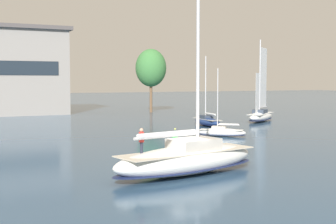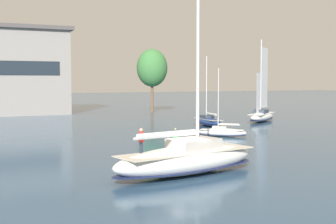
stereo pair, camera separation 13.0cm
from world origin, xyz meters
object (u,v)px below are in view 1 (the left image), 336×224
object	(u,v)px
sailboat_moored_mid_channel	(207,121)
sailboat_moored_far_slip	(221,132)
tree_shore_left	(151,68)
sailboat_moored_near_marina	(261,115)
sailboat_main	(188,158)
channel_buoy	(175,142)

from	to	relation	value
sailboat_moored_mid_channel	sailboat_moored_far_slip	bearing A→B (deg)	-112.92
tree_shore_left	sailboat_moored_near_marina	size ratio (longest dim) A/B	1.00
sailboat_main	sailboat_moored_mid_channel	distance (m)	33.64
sailboat_moored_mid_channel	channel_buoy	xyz separation A→B (m)	(-14.31, -18.77, 0.16)
tree_shore_left	sailboat_moored_far_slip	distance (m)	41.54
channel_buoy	tree_shore_left	bearing A→B (deg)	68.93
tree_shore_left	sailboat_moored_near_marina	world-z (taller)	sailboat_moored_near_marina
sailboat_main	sailboat_moored_far_slip	xyz separation A→B (m)	(13.36, 17.06, -0.56)
sailboat_moored_mid_channel	channel_buoy	size ratio (longest dim) A/B	4.67
sailboat_moored_near_marina	sailboat_moored_mid_channel	world-z (taller)	sailboat_moored_near_marina
sailboat_moored_mid_channel	sailboat_moored_far_slip	xyz separation A→B (m)	(-4.77, -11.27, -0.13)
tree_shore_left	channel_buoy	xyz separation A→B (m)	(-18.21, -47.28, -7.89)
sailboat_main	tree_shore_left	bearing A→B (deg)	68.82
sailboat_main	sailboat_moored_mid_channel	bearing A→B (deg)	57.40
sailboat_moored_near_marina	channel_buoy	world-z (taller)	sailboat_moored_near_marina
sailboat_main	sailboat_moored_far_slip	world-z (taller)	sailboat_main
channel_buoy	sailboat_moored_near_marina	bearing A→B (deg)	40.12
sailboat_moored_far_slip	sailboat_main	bearing A→B (deg)	-128.05
sailboat_main	sailboat_moored_mid_channel	size ratio (longest dim) A/B	1.65
sailboat_main	channel_buoy	bearing A→B (deg)	68.26
tree_shore_left	sailboat_moored_mid_channel	bearing A→B (deg)	-97.80
sailboat_moored_mid_channel	sailboat_main	bearing A→B (deg)	-122.60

